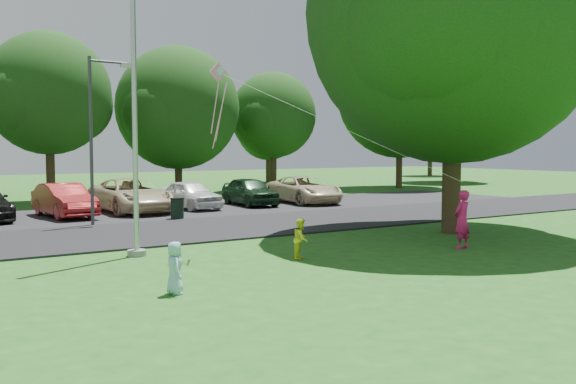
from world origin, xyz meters
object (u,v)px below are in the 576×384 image
big_tree (454,22)px  child_blue (175,268)px  flagpole (134,98)px  kite (228,93)px  street_lamp (97,125)px  woman (462,220)px  child_yellow (301,239)px  trash_can (177,209)px

big_tree → child_blue: bearing=-164.0°
flagpole → kite: size_ratio=1.54×
street_lamp → big_tree: bearing=-48.4°
street_lamp → child_blue: size_ratio=5.90×
flagpole → big_tree: bearing=-8.0°
street_lamp → kite: (1.01, -8.24, 0.61)m
flagpole → child_blue: (-0.92, -4.69, -3.65)m
big_tree → woman: bearing=-132.2°
street_lamp → child_yellow: bearing=-82.7°
flagpole → street_lamp: size_ratio=1.63×
woman → child_yellow: bearing=-22.9°
flagpole → child_yellow: flagpole is taller
street_lamp → flagpole: bearing=-104.7°
kite → flagpole: bearing=152.5°
trash_can → big_tree: (6.06, -8.69, 6.52)m
street_lamp → woman: (7.00, -10.96, -2.85)m
trash_can → woman: size_ratio=0.52×
flagpole → trash_can: 9.20m
big_tree → woman: 6.95m
flagpole → woman: 9.61m
street_lamp → child_yellow: street_lamp is taller
flagpole → child_blue: flagpole is taller
big_tree → child_yellow: size_ratio=11.60×
child_blue → big_tree: bearing=-61.5°
street_lamp → child_yellow: (2.26, -9.83, -3.17)m
flagpole → street_lamp: flagpole is taller
flagpole → big_tree: (10.34, -1.45, 2.79)m
street_lamp → child_yellow: size_ratio=5.87×
trash_can → child_blue: size_ratio=0.84×
big_tree → child_yellow: 9.56m
trash_can → street_lamp: bearing=-176.9°
street_lamp → child_blue: bearing=-105.6°
trash_can → big_tree: bearing=-55.1°
flagpole → kite: flagpole is taller
trash_can → child_yellow: bearing=-95.1°
flagpole → child_blue: bearing=-101.2°
big_tree → kite: (-8.20, 0.28, -2.66)m
child_blue → kite: kite is taller
kite → street_lamp: bearing=98.1°
big_tree → child_blue: 13.37m
street_lamp → big_tree: (9.21, -8.52, 3.27)m
woman → child_yellow: size_ratio=1.60×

